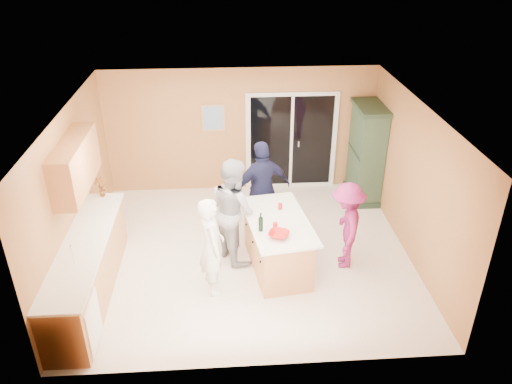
{
  "coord_description": "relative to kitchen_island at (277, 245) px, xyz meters",
  "views": [
    {
      "loc": [
        -0.34,
        -7.11,
        5.03
      ],
      "look_at": [
        0.15,
        0.1,
        1.15
      ],
      "focal_mm": 35.0,
      "sensor_mm": 36.0,
      "label": 1
    }
  ],
  "objects": [
    {
      "name": "woman_white",
      "position": [
        -1.04,
        -0.5,
        0.37
      ],
      "size": [
        0.5,
        0.65,
        1.6
      ],
      "primitive_type": "imported",
      "rotation": [
        0.0,
        0.0,
        1.78
      ],
      "color": "white",
      "rests_on": "floor"
    },
    {
      "name": "wall_left",
      "position": [
        -3.21,
        0.4,
        0.87
      ],
      "size": [
        0.1,
        5.0,
        2.6
      ],
      "primitive_type": "cube",
      "color": "tan",
      "rests_on": "ground"
    },
    {
      "name": "white_plate",
      "position": [
        -0.13,
        0.63,
        0.49
      ],
      "size": [
        0.25,
        0.25,
        0.01
      ],
      "primitive_type": "cylinder",
      "rotation": [
        0.0,
        0.0,
        0.41
      ],
      "color": "silver",
      "rests_on": "kitchen_island"
    },
    {
      "name": "woman_grey",
      "position": [
        -0.68,
        0.37,
        0.48
      ],
      "size": [
        1.01,
        1.09,
        1.81
      ],
      "primitive_type": "imported",
      "rotation": [
        0.0,
        0.0,
        2.03
      ],
      "color": "#A9AAAC",
      "rests_on": "floor"
    },
    {
      "name": "framed_picture",
      "position": [
        -1.01,
        2.88,
        1.17
      ],
      "size": [
        0.46,
        0.04,
        0.56
      ],
      "color": "tan",
      "rests_on": "wall_back"
    },
    {
      "name": "ceiling",
      "position": [
        -0.46,
        0.4,
        2.17
      ],
      "size": [
        5.5,
        5.0,
        0.1
      ],
      "primitive_type": "cube",
      "color": "white",
      "rests_on": "wall_back"
    },
    {
      "name": "wall_front",
      "position": [
        -0.46,
        -2.1,
        0.87
      ],
      "size": [
        5.5,
        0.1,
        2.6
      ],
      "primitive_type": "cube",
      "color": "tan",
      "rests_on": "ground"
    },
    {
      "name": "wall_back",
      "position": [
        -0.46,
        2.9,
        0.87
      ],
      "size": [
        5.5,
        0.1,
        2.6
      ],
      "primitive_type": "cube",
      "color": "tan",
      "rests_on": "ground"
    },
    {
      "name": "serving_bowl",
      "position": [
        -0.04,
        -0.48,
        0.52
      ],
      "size": [
        0.4,
        0.4,
        0.07
      ],
      "primitive_type": "imported",
      "rotation": [
        0.0,
        0.0,
        -0.39
      ],
      "color": "red",
      "rests_on": "kitchen_island"
    },
    {
      "name": "tumbler_far",
      "position": [
        -0.07,
        -0.25,
        0.53
      ],
      "size": [
        0.07,
        0.07,
        0.1
      ],
      "primitive_type": "cylinder",
      "rotation": [
        0.0,
        0.0,
        -0.0
      ],
      "color": "red",
      "rests_on": "kitchen_island"
    },
    {
      "name": "tumbler_near",
      "position": [
        0.08,
        0.34,
        0.53
      ],
      "size": [
        0.09,
        0.09,
        0.1
      ],
      "primitive_type": "cylinder",
      "rotation": [
        0.0,
        0.0,
        0.33
      ],
      "color": "red",
      "rests_on": "kitchen_island"
    },
    {
      "name": "left_cabinet_run",
      "position": [
        -2.91,
        -0.65,
        0.04
      ],
      "size": [
        0.65,
        3.05,
        1.24
      ],
      "color": "#C5834C",
      "rests_on": "floor"
    },
    {
      "name": "floor",
      "position": [
        -0.46,
        0.4,
        -0.43
      ],
      "size": [
        5.5,
        5.5,
        0.0
      ],
      "primitive_type": "plane",
      "color": "white",
      "rests_on": "ground"
    },
    {
      "name": "wall_right",
      "position": [
        2.29,
        0.4,
        0.87
      ],
      "size": [
        0.1,
        5.0,
        2.6
      ],
      "primitive_type": "cube",
      "color": "tan",
      "rests_on": "ground"
    },
    {
      "name": "sliding_door",
      "position": [
        0.59,
        2.87,
        0.62
      ],
      "size": [
        1.9,
        0.07,
        2.1
      ],
      "color": "silver",
      "rests_on": "floor"
    },
    {
      "name": "upper_cabinets",
      "position": [
        -3.04,
        0.2,
        1.45
      ],
      "size": [
        0.35,
        1.6,
        0.75
      ],
      "primitive_type": "cube",
      "color": "#C5834C",
      "rests_on": "wall_left"
    },
    {
      "name": "woman_navy",
      "position": [
        -0.16,
        1.06,
        0.47
      ],
      "size": [
        1.14,
        0.76,
        1.8
      ],
      "primitive_type": "imported",
      "rotation": [
        0.0,
        0.0,
        3.48
      ],
      "color": "#1A1B3A",
      "rests_on": "floor"
    },
    {
      "name": "woman_magenta",
      "position": [
        1.12,
        0.0,
        0.32
      ],
      "size": [
        0.7,
        1.04,
        1.49
      ],
      "primitive_type": "imported",
      "rotation": [
        0.0,
        0.0,
        -1.73
      ],
      "color": "#8F1F50",
      "rests_on": "floor"
    },
    {
      "name": "kitchen_island",
      "position": [
        0.0,
        0.0,
        0.0
      ],
      "size": [
        1.18,
        1.84,
        0.91
      ],
      "rotation": [
        0.0,
        0.0,
        0.15
      ],
      "color": "#C5834C",
      "rests_on": "floor"
    },
    {
      "name": "tulip_vase",
      "position": [
        -2.91,
        0.93,
        0.7
      ],
      "size": [
        0.22,
        0.19,
        0.37
      ],
      "primitive_type": "imported",
      "rotation": [
        0.0,
        0.0,
        -0.33
      ],
      "color": "#B01411",
      "rests_on": "left_cabinet_run"
    },
    {
      "name": "wine_bottle",
      "position": [
        -0.29,
        -0.29,
        0.6
      ],
      "size": [
        0.07,
        0.07,
        0.31
      ],
      "rotation": [
        0.0,
        0.0,
        0.31
      ],
      "color": "black",
      "rests_on": "kitchen_island"
    },
    {
      "name": "green_hutch",
      "position": [
        2.03,
        2.3,
        0.54
      ],
      "size": [
        0.57,
        1.08,
        1.99
      ],
      "color": "#1F3323",
      "rests_on": "floor"
    }
  ]
}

